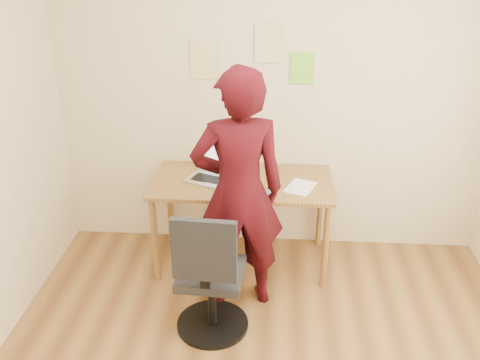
# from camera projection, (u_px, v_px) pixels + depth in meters

# --- Properties ---
(room) EXTENTS (3.58, 3.58, 2.78)m
(room) POSITION_uv_depth(u_px,v_px,m) (267.00, 190.00, 2.64)
(room) COLOR brown
(room) RESTS_ON ground
(desk) EXTENTS (1.40, 0.70, 0.74)m
(desk) POSITION_uv_depth(u_px,v_px,m) (242.00, 191.00, 4.20)
(desk) COLOR olive
(desk) RESTS_ON ground
(laptop) EXTENTS (0.45, 0.43, 0.26)m
(laptop) POSITION_uv_depth(u_px,v_px,m) (214.00, 172.00, 4.19)
(laptop) COLOR #B9B9C1
(laptop) RESTS_ON desk
(paper_sheet) EXTENTS (0.27, 0.32, 0.00)m
(paper_sheet) POSITION_uv_depth(u_px,v_px,m) (301.00, 187.00, 4.06)
(paper_sheet) COLOR white
(paper_sheet) RESTS_ON desk
(phone) EXTENTS (0.13, 0.15, 0.01)m
(phone) POSITION_uv_depth(u_px,v_px,m) (268.00, 193.00, 3.96)
(phone) COLOR black
(phone) RESTS_ON desk
(wall_note_left) EXTENTS (0.21, 0.00, 0.30)m
(wall_note_left) POSITION_uv_depth(u_px,v_px,m) (204.00, 60.00, 4.14)
(wall_note_left) COLOR #D6C780
(wall_note_left) RESTS_ON room
(wall_note_mid) EXTENTS (0.21, 0.00, 0.30)m
(wall_note_mid) POSITION_uv_depth(u_px,v_px,m) (269.00, 43.00, 4.05)
(wall_note_mid) COLOR #D6C780
(wall_note_mid) RESTS_ON room
(wall_note_right) EXTENTS (0.18, 0.00, 0.24)m
(wall_note_right) POSITION_uv_depth(u_px,v_px,m) (302.00, 69.00, 4.11)
(wall_note_right) COLOR #7ED730
(wall_note_right) RESTS_ON room
(office_chair) EXTENTS (0.50, 0.50, 0.96)m
(office_chair) POSITION_uv_depth(u_px,v_px,m) (210.00, 283.00, 3.52)
(office_chair) COLOR black
(office_chair) RESTS_ON ground
(person) EXTENTS (0.73, 0.56, 1.77)m
(person) POSITION_uv_depth(u_px,v_px,m) (238.00, 193.00, 3.65)
(person) COLOR #33070D
(person) RESTS_ON ground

